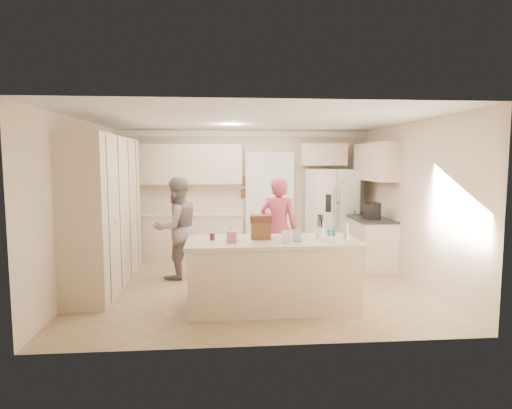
{
  "coord_description": "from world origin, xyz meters",
  "views": [
    {
      "loc": [
        -0.49,
        -6.67,
        1.97
      ],
      "look_at": [
        0.1,
        0.35,
        1.25
      ],
      "focal_mm": 30.0,
      "sensor_mm": 36.0,
      "label": 1
    }
  ],
  "objects": [
    {
      "name": "ceiling",
      "position": [
        0.0,
        0.0,
        2.61
      ],
      "size": [
        5.2,
        4.6,
        0.02
      ],
      "primitive_type": "cube",
      "color": "white",
      "rests_on": "wall_back"
    },
    {
      "name": "fridge_seam",
      "position": [
        1.77,
        1.47,
        0.9
      ],
      "size": [
        0.02,
        0.02,
        1.78
      ],
      "primitive_type": "cube",
      "color": "gray",
      "rests_on": "refrigerator"
    },
    {
      "name": "doorway_casing",
      "position": [
        0.55,
        2.24,
        1.05
      ],
      "size": [
        1.02,
        0.03,
        2.22
      ],
      "primitive_type": "cube",
      "color": "white",
      "rests_on": "floor"
    },
    {
      "name": "water_bottle",
      "position": [
        1.15,
        -1.25,
        1.04
      ],
      "size": [
        0.07,
        0.07,
        0.24
      ],
      "primitive_type": "cylinder",
      "color": "silver",
      "rests_on": "island_top"
    },
    {
      "name": "fridge_handle_l",
      "position": [
        1.72,
        1.45,
        1.05
      ],
      "size": [
        0.02,
        0.02,
        0.85
      ],
      "primitive_type": "cylinder",
      "color": "silver",
      "rests_on": "refrigerator"
    },
    {
      "name": "right_upper_cab",
      "position": [
        2.43,
        1.2,
        1.95
      ],
      "size": [
        0.35,
        1.5,
        0.7
      ],
      "primitive_type": "cube",
      "color": "beige",
      "rests_on": "wall_right"
    },
    {
      "name": "shaker_pepper",
      "position": [
        1.09,
        -0.88,
        0.97
      ],
      "size": [
        0.05,
        0.05,
        0.09
      ],
      "primitive_type": "cylinder",
      "color": "#386594",
      "rests_on": "island_top"
    },
    {
      "name": "wall_right",
      "position": [
        2.61,
        0.0,
        1.3
      ],
      "size": [
        0.02,
        4.6,
        2.6
      ],
      "primitive_type": "cube",
      "color": "beige",
      "rests_on": "ground"
    },
    {
      "name": "tissue_plume",
      "position": [
        -0.35,
        -1.2,
        1.1
      ],
      "size": [
        0.08,
        0.08,
        0.08
      ],
      "primitive_type": "cone",
      "color": "white",
      "rests_on": "tissue_box"
    },
    {
      "name": "island_top",
      "position": [
        0.2,
        -1.1,
        0.9
      ],
      "size": [
        2.28,
        0.96,
        0.05
      ],
      "primitive_type": "cube",
      "color": "beige",
      "rests_on": "island_base"
    },
    {
      "name": "pantry_bank",
      "position": [
        -2.3,
        0.2,
        1.18
      ],
      "size": [
        0.6,
        2.6,
        2.35
      ],
      "primitive_type": "cube",
      "color": "beige",
      "rests_on": "floor"
    },
    {
      "name": "refrigerator",
      "position": [
        1.77,
        1.82,
        0.9
      ],
      "size": [
        0.98,
        0.8,
        1.8
      ],
      "primitive_type": "cube",
      "rotation": [
        0.0,
        0.0,
        0.12
      ],
      "color": "white",
      "rests_on": "floor"
    },
    {
      "name": "fridge_handle_r",
      "position": [
        1.82,
        1.45,
        1.05
      ],
      "size": [
        0.02,
        0.02,
        0.85
      ],
      "primitive_type": "cylinder",
      "color": "silver",
      "rests_on": "refrigerator"
    },
    {
      "name": "shaker_salt",
      "position": [
        1.02,
        -0.88,
        0.97
      ],
      "size": [
        0.05,
        0.05,
        0.09
      ],
      "primitive_type": "cylinder",
      "color": "#386594",
      "rests_on": "island_top"
    },
    {
      "name": "doorway_opening",
      "position": [
        0.55,
        2.28,
        1.05
      ],
      "size": [
        0.9,
        0.06,
        2.1
      ],
      "primitive_type": "cube",
      "color": "black",
      "rests_on": "floor"
    },
    {
      "name": "utensil_crock",
      "position": [
        0.85,
        -1.05,
        1.0
      ],
      "size": [
        0.13,
        0.13,
        0.15
      ],
      "primitive_type": "cylinder",
      "color": "white",
      "rests_on": "island_top"
    },
    {
      "name": "wall_frame_lower",
      "position": [
        0.02,
        2.27,
        1.28
      ],
      "size": [
        0.15,
        0.02,
        0.2
      ],
      "primitive_type": "cube",
      "color": "brown",
      "rests_on": "wall_back"
    },
    {
      "name": "floor",
      "position": [
        0.0,
        0.0,
        -0.01
      ],
      "size": [
        5.2,
        4.6,
        0.02
      ],
      "primitive_type": "cube",
      "color": "#9B7E62",
      "rests_on": "ground"
    },
    {
      "name": "wall_left",
      "position": [
        -2.61,
        0.0,
        1.3
      ],
      "size": [
        0.02,
        4.6,
        2.6
      ],
      "primitive_type": "cube",
      "color": "beige",
      "rests_on": "ground"
    },
    {
      "name": "jam_jar",
      "position": [
        -0.6,
        -1.05,
        0.97
      ],
      "size": [
        0.07,
        0.07,
        0.09
      ],
      "primitive_type": "cylinder",
      "color": "#59263F",
      "rests_on": "island_top"
    },
    {
      "name": "tissue_box",
      "position": [
        -0.35,
        -1.2,
        1.0
      ],
      "size": [
        0.13,
        0.13,
        0.14
      ],
      "primitive_type": "cube",
      "color": "#C9729D",
      "rests_on": "island_top"
    },
    {
      "name": "crown_back",
      "position": [
        0.0,
        2.26,
        2.53
      ],
      "size": [
        5.2,
        0.08,
        0.12
      ],
      "primitive_type": "cube",
      "color": "white",
      "rests_on": "wall_back"
    },
    {
      "name": "greeting_card_a",
      "position": [
        0.35,
        -1.3,
        1.01
      ],
      "size": [
        0.12,
        0.06,
        0.16
      ],
      "primitive_type": "cube",
      "rotation": [
        0.15,
        0.0,
        0.2
      ],
      "color": "white",
      "rests_on": "island_top"
    },
    {
      "name": "back_upper_cab",
      "position": [
        -1.15,
        2.12,
        1.9
      ],
      "size": [
        2.2,
        0.35,
        0.8
      ],
      "primitive_type": "cube",
      "color": "beige",
      "rests_on": "wall_back"
    },
    {
      "name": "wall_back",
      "position": [
        0.0,
        2.31,
        1.3
      ],
      "size": [
        5.2,
        0.02,
        2.6
      ],
      "primitive_type": "cube",
      "color": "beige",
      "rests_on": "ground"
    },
    {
      "name": "over_fridge_cab",
      "position": [
        1.65,
        2.12,
        2.1
      ],
      "size": [
        0.95,
        0.35,
        0.45
      ],
      "primitive_type": "cube",
      "color": "beige",
      "rests_on": "wall_back"
    },
    {
      "name": "greeting_card_b",
      "position": [
        0.5,
        -1.25,
        1.01
      ],
      "size": [
        0.12,
        0.05,
        0.16
      ],
      "primitive_type": "cube",
      "rotation": [
        0.15,
        0.0,
        -0.1
      ],
      "color": "silver",
      "rests_on": "island_top"
    },
    {
      "name": "wall_front",
      "position": [
        0.0,
        -2.31,
        1.3
      ],
      "size": [
        5.2,
        0.02,
        2.6
      ],
      "primitive_type": "cube",
      "color": "beige",
      "rests_on": "ground"
    },
    {
      "name": "wall_frame_upper",
      "position": [
        0.02,
        2.27,
        1.55
      ],
      "size": [
        0.15,
        0.02,
        0.2
      ],
      "primitive_type": "cube",
      "color": "brown",
      "rests_on": "wall_back"
    },
    {
      "name": "right_base_cab",
      "position": [
        2.3,
        1.0,
        0.44
      ],
      "size": [
        0.6,
        1.2,
        0.88
      ],
      "primitive_type": "cube",
      "color": "beige",
      "rests_on": "floor"
    },
    {
      "name": "coffee_maker",
      "position": [
        2.25,
        0.8,
        1.07
      ],
      "size": [
        0.22,
        0.28,
        0.3
      ],
      "primitive_type": "cube",
      "color": "black",
      "rests_on": "right_countertop"
    },
    {
      "name": "back_countertop",
      "position": [
        -1.15,
        1.99,
        0.9
      ],
      "size": [
        2.24,
        0.63,
        0.04
      ],
      "primitive_type": "cube",
      "color": "beige",
      "rests_on": "back_base_cab"
    },
    {
      "name": "teen_boy",
      "position": [
        -1.22,
        0.5,
        0.85
      ],
      "size": [
        1.05,
        1.01,
        1.7
      ],
      "primitive_type": "imported",
      "rotation": [
        0.0,
        0.0,
        3.79
      ],
      "color": "gray",
      "rests_on": "floor"
    },
    {
      "name": "dollhouse_body",
      "position": [
        0.05,
        -1.0,
        1.04
      ],
      "size": [
        0.26,
        0.18,
        0.22
      ],
      "primitive_type": "cube",
      "color": "brown",
      "rests_on": "island_top"
    },
    {
      "name": "fridge_magnets",
      "position": [
        1.77,
        1.46,
        0.9
      ],
      "size": [
        0.76,
        0.02,
        1.44
      ],
      "primitive_type": null,
      "color": "tan",
      "rests_on": "refrigerator"
    },
    {
      "name": "back_base_cab",
      "position": [
        -1.15,
        2.0,
        0.44
      ],
      "size": [
        2.2,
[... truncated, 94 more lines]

